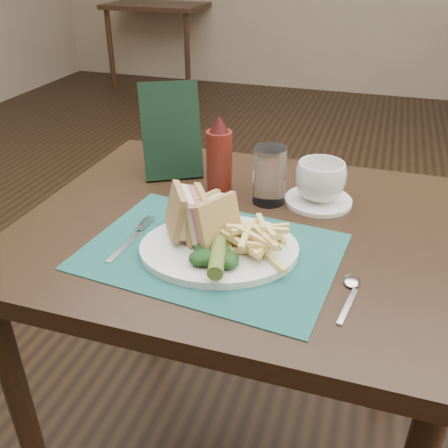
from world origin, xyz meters
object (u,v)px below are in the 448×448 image
sandwich_half_a (176,213)px  drinking_glass (269,175)px  plate (219,249)px  check_presenter (171,131)px  table_main (237,353)px  placemat (211,251)px  coffee_cup (320,181)px  ketchup_bottle (219,156)px  saucer (318,201)px  sandwich_half_b (204,216)px  table_bg_left (162,44)px

sandwich_half_a → drinking_glass: drinking_glass is taller
plate → check_presenter: bearing=108.9°
plate → sandwich_half_a: size_ratio=3.12×
table_main → placemat: 0.40m
placemat → coffee_cup: (0.16, 0.27, 0.05)m
table_main → ketchup_bottle: (-0.08, 0.12, 0.47)m
plate → check_presenter: (-0.23, 0.31, 0.10)m
plate → sandwich_half_a: bearing=157.2°
table_main → sandwich_half_a: (-0.09, -0.12, 0.44)m
coffee_cup → ketchup_bottle: bearing=-174.9°
table_main → saucer: (0.15, 0.14, 0.38)m
table_main → sandwich_half_a: size_ratio=9.35×
sandwich_half_a → drinking_glass: size_ratio=0.74×
saucer → sandwich_half_a: bearing=-132.7°
drinking_glass → saucer: bearing=14.9°
table_main → sandwich_half_b: size_ratio=9.58×
table_main → coffee_cup: bearing=43.6°
table_main → check_presenter: (-0.23, 0.19, 0.49)m
placemat → drinking_glass: 0.25m
placemat → saucer: size_ratio=3.12×
sandwich_half_b → check_presenter: bearing=150.5°
ketchup_bottle → table_bg_left: bearing=116.2°
sandwich_half_b → saucer: sandwich_half_b is taller
table_bg_left → ketchup_bottle: (1.81, -3.67, 0.47)m
table_main → table_bg_left: bearing=116.5°
placemat → check_presenter: bearing=123.8°
sandwich_half_b → coffee_cup: size_ratio=0.84×
drinking_glass → ketchup_bottle: ketchup_bottle is taller
table_main → ketchup_bottle: bearing=124.8°
plate → ketchup_bottle: size_ratio=1.61×
placemat → drinking_glass: size_ratio=3.60×
sandwich_half_b → drinking_glass: size_ratio=0.72×
table_main → ketchup_bottle: size_ratio=4.84×
table_bg_left → drinking_glass: bearing=-62.4°
sandwich_half_b → sandwich_half_a: bearing=-141.9°
sandwich_half_b → saucer: 0.31m
placemat → sandwich_half_b: (-0.02, 0.02, 0.06)m
ketchup_bottle → check_presenter: (-0.14, 0.07, 0.02)m
table_main → drinking_glass: 0.46m
placemat → sandwich_half_b: 0.07m
plate → table_main: bearing=72.3°
table_bg_left → plate: 4.37m
table_main → plate: 0.40m
table_main → plate: bearing=-90.7°
placemat → sandwich_half_b: size_ratio=4.98×
sandwich_half_b → drinking_glass: (0.08, 0.22, -0.00)m
sandwich_half_a → saucer: bearing=15.6°
ketchup_bottle → sandwich_half_a: bearing=-92.2°
saucer → table_bg_left: bearing=119.1°
placemat → sandwich_half_b: sandwich_half_b is taller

